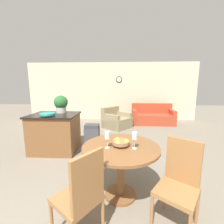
% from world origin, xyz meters
% --- Properties ---
extents(wall_back, '(8.00, 0.09, 2.70)m').
position_xyz_m(wall_back, '(0.00, 6.34, 1.35)').
color(wall_back, beige).
rests_on(wall_back, ground_plane).
extents(dining_table, '(1.09, 1.09, 0.78)m').
position_xyz_m(dining_table, '(0.42, 1.11, 0.60)').
color(dining_table, brown).
rests_on(dining_table, ground_plane).
extents(dining_chair_near_left, '(0.59, 0.59, 1.00)m').
position_xyz_m(dining_chair_near_left, '(0.02, 0.44, 0.54)').
color(dining_chair_near_left, '#9E6B3D').
rests_on(dining_chair_near_left, ground_plane).
extents(dining_chair_near_right, '(0.59, 0.59, 1.00)m').
position_xyz_m(dining_chair_near_right, '(1.09, 0.71, 0.54)').
color(dining_chair_near_right, '#9E6B3D').
rests_on(dining_chair_near_right, ground_plane).
extents(fruit_bowl, '(0.25, 0.25, 0.10)m').
position_xyz_m(fruit_bowl, '(0.42, 1.11, 0.83)').
color(fruit_bowl, olive).
rests_on(fruit_bowl, dining_table).
extents(wine_glass_left, '(0.07, 0.07, 0.23)m').
position_xyz_m(wine_glass_left, '(0.23, 1.03, 0.95)').
color(wine_glass_left, silver).
rests_on(wine_glass_left, dining_table).
extents(wine_glass_right, '(0.07, 0.07, 0.23)m').
position_xyz_m(wine_glass_right, '(0.60, 1.03, 0.95)').
color(wine_glass_right, silver).
rests_on(wine_glass_right, dining_table).
extents(kitchen_island, '(1.12, 0.89, 0.93)m').
position_xyz_m(kitchen_island, '(-1.20, 2.62, 0.47)').
color(kitchen_island, brown).
rests_on(kitchen_island, ground_plane).
extents(teal_bowl, '(0.35, 0.35, 0.07)m').
position_xyz_m(teal_bowl, '(-1.24, 2.39, 0.98)').
color(teal_bowl, teal).
rests_on(teal_bowl, kitchen_island).
extents(potted_plant, '(0.34, 0.34, 0.44)m').
position_xyz_m(potted_plant, '(-1.09, 2.83, 1.17)').
color(potted_plant, beige).
rests_on(potted_plant, kitchen_island).
extents(trash_bin, '(0.35, 0.27, 0.70)m').
position_xyz_m(trash_bin, '(-0.26, 2.59, 0.34)').
color(trash_bin, '#47474C').
rests_on(trash_bin, ground_plane).
extents(couch, '(1.76, 0.90, 0.85)m').
position_xyz_m(couch, '(1.83, 5.53, 0.29)').
color(couch, '#B24228').
rests_on(couch, ground_plane).
extents(armchair, '(1.26, 1.25, 0.79)m').
position_xyz_m(armchair, '(0.26, 4.85, 0.27)').
color(armchair, '#998966').
rests_on(armchair, ground_plane).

